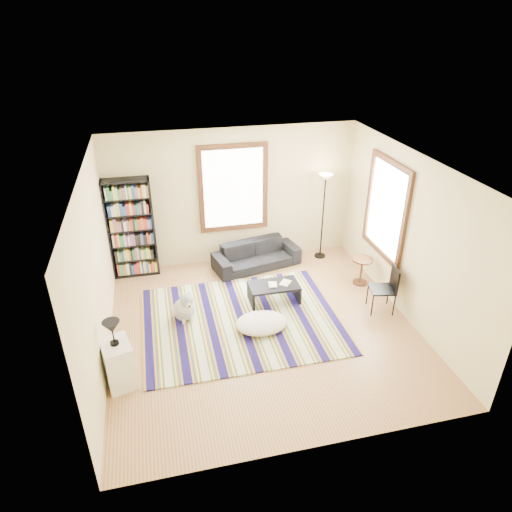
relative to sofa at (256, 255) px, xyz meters
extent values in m
cube|color=#AD874F|center=(-0.37, -2.05, -0.31)|extent=(5.00, 5.00, 0.10)
cube|color=white|center=(-0.37, -2.05, 2.59)|extent=(5.00, 5.00, 0.10)
cube|color=beige|center=(-0.37, 0.50, 1.14)|extent=(5.00, 0.10, 2.80)
cube|color=beige|center=(-0.37, -4.60, 1.14)|extent=(5.00, 0.10, 2.80)
cube|color=beige|center=(-2.92, -2.05, 1.14)|extent=(0.10, 5.00, 2.80)
cube|color=beige|center=(2.18, -2.05, 1.14)|extent=(0.10, 5.00, 2.80)
cube|color=white|center=(-0.37, 0.42, 1.34)|extent=(1.20, 0.06, 1.60)
cube|color=white|center=(2.10, -1.25, 1.34)|extent=(0.06, 1.20, 1.60)
cube|color=#130D41|center=(-0.69, -1.79, -0.25)|extent=(3.35, 2.68, 0.02)
imported|color=black|center=(0.00, 0.00, 0.00)|extent=(1.07, 1.89, 0.52)
cube|color=black|center=(-2.43, 0.27, 0.74)|extent=(0.90, 0.30, 2.00)
cube|color=black|center=(0.01, -1.35, -0.08)|extent=(0.97, 0.64, 0.36)
imported|color=beige|center=(-0.09, -1.35, 0.11)|extent=(0.18, 0.22, 0.02)
imported|color=beige|center=(0.16, -1.30, 0.11)|extent=(0.27, 0.27, 0.02)
ellipsoid|color=beige|center=(-0.41, -2.09, -0.15)|extent=(0.89, 0.67, 0.22)
cylinder|color=#452711|center=(1.83, -1.13, 0.01)|extent=(0.51, 0.51, 0.54)
cube|color=black|center=(1.78, -2.04, 0.17)|extent=(0.49, 0.48, 0.86)
cube|color=white|center=(-2.67, -2.86, 0.09)|extent=(0.49, 0.58, 0.70)
camera|label=1|loc=(-1.92, -8.09, 4.47)|focal=32.00mm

